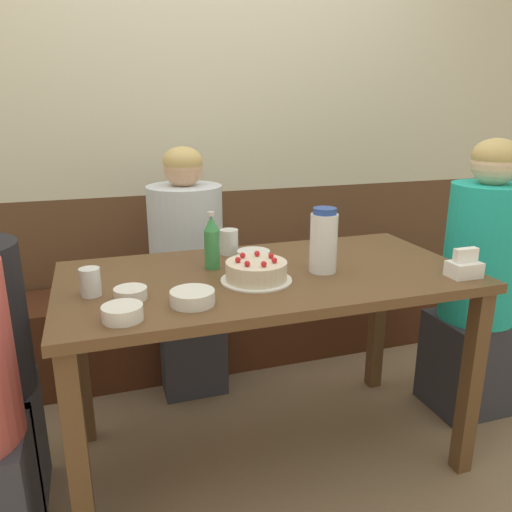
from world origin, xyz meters
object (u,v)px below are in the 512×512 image
at_px(bench_seat, 216,322).
at_px(glass_water_tall, 229,242).
at_px(soju_bottle, 212,242).
at_px(water_pitcher, 324,241).
at_px(bowl_sauce_shallow, 122,313).
at_px(person_teal_shirt, 188,277).
at_px(napkin_holder, 464,266).
at_px(birthday_cake, 256,271).
at_px(person_pale_blue_shirt, 478,289).
at_px(bowl_soup_white, 131,294).
at_px(bowl_rice_small, 192,297).
at_px(glass_tumbler_short, 90,282).
at_px(bowl_side_dish, 252,255).

relative_size(bench_seat, glass_water_tall, 26.32).
bearing_deg(soju_bottle, bench_seat, 76.09).
relative_size(water_pitcher, bowl_sauce_shallow, 2.03).
relative_size(water_pitcher, person_teal_shirt, 0.20).
bearing_deg(napkin_holder, bench_seat, 120.45).
relative_size(birthday_cake, water_pitcher, 1.05).
relative_size(water_pitcher, person_pale_blue_shirt, 0.19).
relative_size(bowl_sauce_shallow, person_teal_shirt, 0.10).
height_order(water_pitcher, bowl_soup_white, water_pitcher).
bearing_deg(bowl_rice_small, soju_bottle, 66.84).
bearing_deg(water_pitcher, bench_seat, 102.47).
distance_m(bowl_soup_white, person_pale_blue_shirt, 1.51).
relative_size(bench_seat, napkin_holder, 24.33).
height_order(bench_seat, bowl_rice_small, bowl_rice_small).
distance_m(soju_bottle, napkin_holder, 0.91).
xyz_separation_m(person_teal_shirt, person_pale_blue_shirt, (1.18, -0.60, 0.02)).
relative_size(bowl_rice_small, person_pale_blue_shirt, 0.11).
bearing_deg(person_pale_blue_shirt, person_teal_shirt, -27.11).
xyz_separation_m(bench_seat, glass_tumbler_short, (-0.61, -0.87, 0.60)).
distance_m(water_pitcher, bowl_soup_white, 0.70).
xyz_separation_m(napkin_holder, glass_water_tall, (-0.71, 0.54, 0.01)).
relative_size(birthday_cake, soju_bottle, 1.16).
distance_m(bench_seat, napkin_holder, 1.40).
height_order(soju_bottle, person_teal_shirt, person_teal_shirt).
bearing_deg(glass_water_tall, bench_seat, 82.91).
relative_size(birthday_cake, bowl_rice_small, 1.81).
height_order(napkin_holder, glass_water_tall, napkin_holder).
height_order(napkin_holder, person_teal_shirt, person_teal_shirt).
distance_m(napkin_holder, glass_water_tall, 0.89).
distance_m(bowl_rice_small, glass_water_tall, 0.55).
bearing_deg(glass_tumbler_short, person_pale_blue_shirt, 2.58).
bearing_deg(person_pale_blue_shirt, bowl_sauce_shallow, 11.13).
bearing_deg(soju_bottle, bowl_soup_white, -144.37).
bearing_deg(soju_bottle, birthday_cake, -59.47).
height_order(water_pitcher, bowl_sauce_shallow, water_pitcher).
height_order(bench_seat, birthday_cake, birthday_cake).
distance_m(water_pitcher, glass_water_tall, 0.42).
xyz_separation_m(bench_seat, water_pitcher, (0.20, -0.88, 0.67)).
bearing_deg(birthday_cake, bowl_side_dish, 75.25).
bearing_deg(glass_water_tall, person_pale_blue_shirt, -12.74).
distance_m(napkin_holder, bowl_soup_white, 1.15).
xyz_separation_m(birthday_cake, glass_water_tall, (-0.00, 0.35, 0.02)).
bearing_deg(bench_seat, bowl_sauce_shallow, -115.67).
bearing_deg(bowl_sauce_shallow, person_pale_blue_shirt, 11.13).
xyz_separation_m(soju_bottle, person_teal_shirt, (-0.00, 0.52, -0.31)).
height_order(birthday_cake, bowl_soup_white, birthday_cake).
bearing_deg(bowl_rice_small, person_pale_blue_shirt, 10.59).
bearing_deg(bowl_side_dish, person_pale_blue_shirt, -7.56).
bearing_deg(bowl_soup_white, water_pitcher, 5.10).
xyz_separation_m(bowl_side_dish, person_teal_shirt, (-0.18, 0.47, -0.23)).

